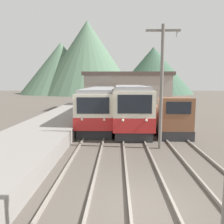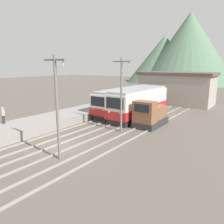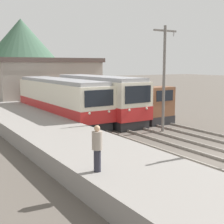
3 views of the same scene
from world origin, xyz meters
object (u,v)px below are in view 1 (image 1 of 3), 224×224
Objects in this scene: commuter_train_center at (130,108)px; catenary_mast_mid at (162,83)px; commuter_train_left at (101,107)px; shunting_locomotive at (171,120)px.

commuter_train_center is 1.54× the size of catenary_mast_mid.
commuter_train_left is at bearing 147.12° from commuter_train_center.
shunting_locomotive is (3.00, -3.04, -0.54)m from commuter_train_center.
commuter_train_left is at bearing 140.12° from shunting_locomotive.
catenary_mast_mid is (4.31, -8.43, 2.37)m from commuter_train_left.
commuter_train_center is at bearing 102.82° from catenary_mast_mid.
catenary_mast_mid reaches higher than commuter_train_left.
commuter_train_center reaches higher than shunting_locomotive.
commuter_train_center is 2.44× the size of shunting_locomotive.
commuter_train_left is 1.20× the size of commuter_train_center.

